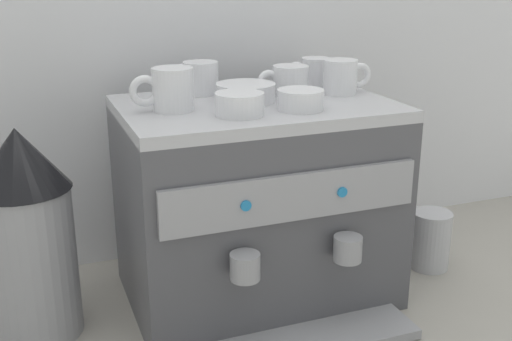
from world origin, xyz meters
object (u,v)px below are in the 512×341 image
(coffee_grinder, at_px, (27,233))
(ceramic_bowl_0, at_px, (301,100))
(ceramic_bowl_2, at_px, (246,93))
(espresso_machine, at_px, (257,203))
(ceramic_cup_2, at_px, (342,77))
(ceramic_cup_1, at_px, (289,80))
(ceramic_cup_0, at_px, (314,73))
(milk_pitcher, at_px, (430,240))
(ceramic_bowl_1, at_px, (239,105))
(ceramic_cup_4, at_px, (199,78))
(ceramic_cup_3, at_px, (170,89))

(coffee_grinder, bearing_deg, ceramic_bowl_0, -10.33)
(ceramic_bowl_2, bearing_deg, ceramic_bowl_0, -55.23)
(espresso_machine, height_order, ceramic_cup_2, ceramic_cup_2)
(ceramic_cup_1, distance_m, ceramic_cup_2, 0.12)
(ceramic_cup_0, relative_size, milk_pitcher, 0.69)
(ceramic_bowl_2, bearing_deg, milk_pitcher, -6.80)
(ceramic_bowl_0, bearing_deg, ceramic_bowl_2, 124.77)
(ceramic_bowl_0, height_order, ceramic_bowl_1, ceramic_bowl_1)
(ceramic_bowl_1, relative_size, coffee_grinder, 0.22)
(coffee_grinder, bearing_deg, ceramic_bowl_2, 1.46)
(ceramic_cup_2, relative_size, ceramic_cup_4, 1.11)
(espresso_machine, distance_m, ceramic_bowl_2, 0.24)
(ceramic_cup_0, bearing_deg, ceramic_bowl_2, -155.65)
(ceramic_bowl_1, bearing_deg, ceramic_bowl_2, 64.41)
(ceramic_cup_1, height_order, coffee_grinder, ceramic_cup_1)
(ceramic_cup_4, bearing_deg, ceramic_cup_3, -125.37)
(ceramic_cup_0, relative_size, coffee_grinder, 0.23)
(espresso_machine, relative_size, ceramic_bowl_1, 5.95)
(ceramic_bowl_1, height_order, coffee_grinder, ceramic_bowl_1)
(ceramic_cup_0, distance_m, ceramic_bowl_0, 0.24)
(ceramic_cup_4, xyz_separation_m, ceramic_bowl_0, (0.14, -0.22, -0.02))
(ceramic_cup_4, distance_m, coffee_grinder, 0.48)
(espresso_machine, xyz_separation_m, milk_pitcher, (0.44, -0.03, -0.14))
(ceramic_cup_2, bearing_deg, ceramic_bowl_0, -143.53)
(ceramic_cup_0, bearing_deg, milk_pitcher, -29.64)
(ceramic_cup_4, relative_size, milk_pitcher, 0.72)
(ceramic_cup_3, bearing_deg, espresso_machine, 0.98)
(ceramic_cup_2, height_order, ceramic_bowl_1, ceramic_cup_2)
(ceramic_bowl_1, bearing_deg, ceramic_cup_0, 38.30)
(ceramic_cup_1, bearing_deg, ceramic_cup_4, 156.70)
(ceramic_cup_4, bearing_deg, espresso_machine, -58.09)
(espresso_machine, distance_m, ceramic_cup_3, 0.32)
(ceramic_cup_0, height_order, ceramic_bowl_1, ceramic_cup_0)
(espresso_machine, bearing_deg, ceramic_bowl_2, 126.75)
(ceramic_bowl_0, height_order, milk_pitcher, ceramic_bowl_0)
(ceramic_bowl_0, distance_m, ceramic_bowl_2, 0.13)
(ceramic_cup_4, height_order, ceramic_bowl_1, ceramic_cup_4)
(ceramic_cup_0, distance_m, milk_pitcher, 0.49)
(ceramic_cup_3, bearing_deg, ceramic_bowl_0, -19.13)
(ceramic_cup_2, xyz_separation_m, milk_pitcher, (0.23, -0.06, -0.40))
(ceramic_bowl_2, bearing_deg, ceramic_cup_2, 0.68)
(ceramic_cup_1, relative_size, ceramic_bowl_2, 0.92)
(ceramic_cup_2, bearing_deg, ceramic_cup_1, 164.21)
(milk_pitcher, bearing_deg, espresso_machine, 175.80)
(ceramic_cup_4, height_order, milk_pitcher, ceramic_cup_4)
(ceramic_cup_1, xyz_separation_m, ceramic_bowl_2, (-0.11, -0.03, -0.01))
(ceramic_bowl_1, distance_m, ceramic_bowl_2, 0.12)
(ceramic_cup_4, relative_size, ceramic_bowl_1, 1.10)
(ceramic_bowl_0, xyz_separation_m, milk_pitcher, (0.38, 0.05, -0.38))
(ceramic_cup_2, bearing_deg, espresso_machine, -173.22)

